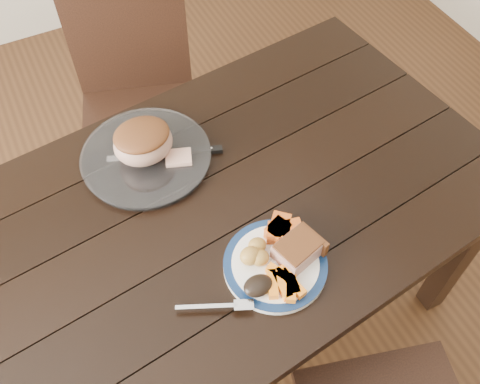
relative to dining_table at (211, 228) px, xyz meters
name	(u,v)px	position (x,y,z in m)	size (l,w,h in m)	color
ground	(218,323)	(0.00, 0.00, -0.66)	(4.00, 4.00, 0.00)	#472B16
dining_table	(211,228)	(0.00, 0.00, 0.00)	(1.70, 1.09, 0.75)	black
chair_far	(137,94)	(0.04, 0.73, -0.13)	(0.53, 0.54, 0.93)	black
dinner_plate	(275,265)	(0.07, -0.22, 0.10)	(0.25, 0.25, 0.02)	white
plate_rim	(275,263)	(0.07, -0.22, 0.11)	(0.25, 0.25, 0.02)	#0E2349
serving_platter	(146,158)	(-0.08, 0.23, 0.10)	(0.35, 0.35, 0.02)	white
pork_slice	(297,250)	(0.13, -0.23, 0.14)	(0.10, 0.08, 0.05)	tan
roasted_potatoes	(255,253)	(0.03, -0.19, 0.13)	(0.08, 0.07, 0.04)	gold
carrot_batons	(285,283)	(0.06, -0.28, 0.12)	(0.08, 0.11, 0.02)	orange
pumpkin_wedges	(282,230)	(0.12, -0.16, 0.13)	(0.10, 0.09, 0.04)	orange
dark_mushroom	(258,286)	(0.00, -0.27, 0.13)	(0.07, 0.05, 0.03)	black
fork	(221,306)	(-0.09, -0.27, 0.11)	(0.17, 0.09, 0.00)	silver
roast_joint	(143,143)	(-0.08, 0.23, 0.16)	(0.16, 0.14, 0.11)	tan
cut_slice	(179,158)	(-0.01, 0.17, 0.12)	(0.07, 0.06, 0.02)	tan
carving_knife	(187,153)	(0.02, 0.20, 0.10)	(0.31, 0.13, 0.01)	silver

